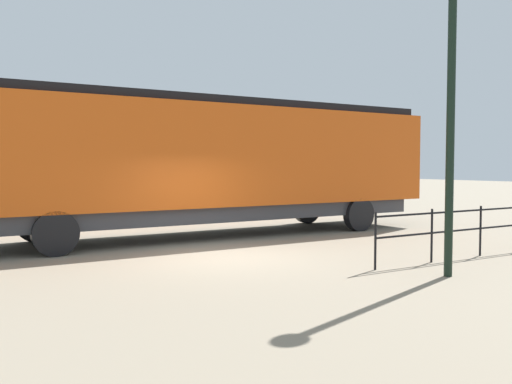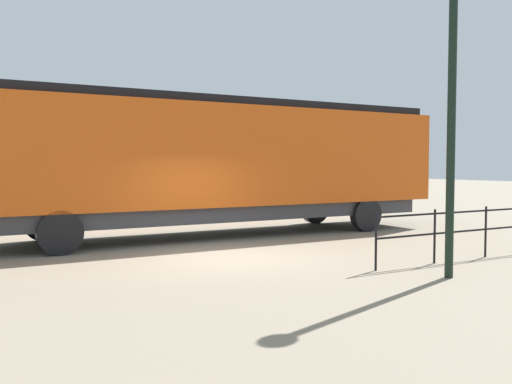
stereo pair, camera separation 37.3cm
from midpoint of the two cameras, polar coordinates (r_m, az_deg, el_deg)
The scene contains 3 objects.
ground_plane at distance 12.94m, azimuth -2.42°, elevation -6.88°, with size 120.00×120.00×0.00m, color gray.
locomotive at distance 16.94m, azimuth -1.93°, elevation 3.32°, with size 3.19×15.02×4.16m.
lamp_post at distance 11.27m, azimuth 20.91°, elevation 11.81°, with size 0.46×0.46×5.96m.
Camera 2 is at (11.47, -5.60, 2.19)m, focal length 37.92 mm.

